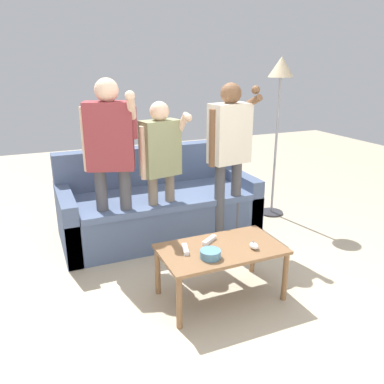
# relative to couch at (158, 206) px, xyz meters

# --- Properties ---
(ground_plane) EXTENTS (12.00, 12.00, 0.00)m
(ground_plane) POSITION_rel_couch_xyz_m (0.00, -1.39, -0.30)
(ground_plane) COLOR tan
(couch) EXTENTS (2.01, 0.92, 0.89)m
(couch) POSITION_rel_couch_xyz_m (0.00, 0.00, 0.00)
(couch) COLOR #475675
(couch) RESTS_ON ground
(coffee_table) EXTENTS (0.94, 0.53, 0.42)m
(coffee_table) POSITION_rel_couch_xyz_m (0.06, -1.37, 0.07)
(coffee_table) COLOR brown
(coffee_table) RESTS_ON ground
(snack_bowl) EXTENTS (0.15, 0.15, 0.06)m
(snack_bowl) POSITION_rel_couch_xyz_m (-0.09, -1.48, 0.16)
(snack_bowl) COLOR teal
(snack_bowl) RESTS_ON coffee_table
(game_remote_nunchuk) EXTENTS (0.06, 0.09, 0.05)m
(game_remote_nunchuk) POSITION_rel_couch_xyz_m (0.28, -1.48, 0.15)
(game_remote_nunchuk) COLOR white
(game_remote_nunchuk) RESTS_ON coffee_table
(floor_lamp) EXTENTS (0.28, 0.28, 1.82)m
(floor_lamp) POSITION_rel_couch_xyz_m (1.45, -0.03, 1.23)
(floor_lamp) COLOR #2D2D33
(floor_lamp) RESTS_ON ground
(player_left) EXTENTS (0.46, 0.46, 1.64)m
(player_left) POSITION_rel_couch_xyz_m (-0.53, -0.37, 0.73)
(player_left) COLOR #47474C
(player_left) RESTS_ON ground
(player_center) EXTENTS (0.46, 0.32, 1.43)m
(player_center) POSITION_rel_couch_xyz_m (-0.07, -0.36, 0.60)
(player_center) COLOR #756656
(player_center) RESTS_ON ground
(player_right) EXTENTS (0.49, 0.30, 1.58)m
(player_right) POSITION_rel_couch_xyz_m (0.59, -0.47, 0.70)
(player_right) COLOR #47474C
(player_right) RESTS_ON ground
(game_remote_wand_near) EXTENTS (0.15, 0.12, 0.03)m
(game_remote_wand_near) POSITION_rel_couch_xyz_m (0.02, -1.24, 0.14)
(game_remote_wand_near) COLOR white
(game_remote_wand_near) RESTS_ON coffee_table
(game_remote_wand_far) EXTENTS (0.07, 0.15, 0.03)m
(game_remote_wand_far) POSITION_rel_couch_xyz_m (-0.21, -1.31, 0.14)
(game_remote_wand_far) COLOR white
(game_remote_wand_far) RESTS_ON coffee_table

